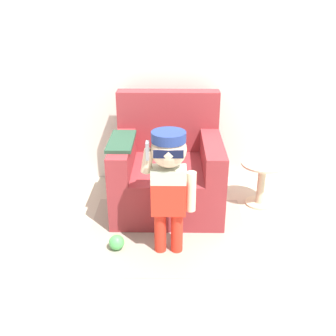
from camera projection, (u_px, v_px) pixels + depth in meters
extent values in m
plane|color=#BCB29E|center=(181.00, 212.00, 3.70)|extent=(10.00, 10.00, 0.00)
cube|color=silver|center=(182.00, 58.00, 3.88)|extent=(10.00, 0.05, 2.60)
cube|color=maroon|center=(168.00, 185.00, 3.73)|extent=(0.99, 0.97, 0.43)
cube|color=maroon|center=(168.00, 121.00, 3.88)|extent=(0.99, 0.18, 0.60)
cube|color=maroon|center=(122.00, 156.00, 3.52)|extent=(0.18, 0.79, 0.25)
cube|color=maroon|center=(213.00, 156.00, 3.51)|extent=(0.18, 0.79, 0.25)
cube|color=#284C38|center=(121.00, 141.00, 3.46)|extent=(0.22, 0.54, 0.03)
cylinder|color=red|center=(160.00, 231.00, 3.08)|extent=(0.09, 0.09, 0.35)
cylinder|color=red|center=(177.00, 232.00, 3.08)|extent=(0.09, 0.09, 0.35)
cube|color=red|center=(169.00, 197.00, 2.95)|extent=(0.26, 0.15, 0.26)
cube|color=#B7C6B2|center=(169.00, 175.00, 2.88)|extent=(0.26, 0.15, 0.11)
sphere|color=beige|center=(169.00, 150.00, 2.80)|extent=(0.26, 0.26, 0.26)
cylinder|color=navy|center=(169.00, 137.00, 2.76)|extent=(0.25, 0.25, 0.07)
cube|color=navy|center=(169.00, 135.00, 2.88)|extent=(0.15, 0.12, 0.01)
cube|color=#0F1433|center=(168.00, 154.00, 2.68)|extent=(0.21, 0.01, 0.06)
cylinder|color=beige|center=(191.00, 192.00, 2.93)|extent=(0.07, 0.07, 0.32)
cylinder|color=beige|center=(147.00, 161.00, 2.84)|extent=(0.10, 0.07, 0.19)
cube|color=gray|center=(148.00, 151.00, 2.78)|extent=(0.02, 0.07, 0.13)
cylinder|color=beige|center=(259.00, 203.00, 3.84)|extent=(0.27, 0.27, 0.02)
cylinder|color=beige|center=(261.00, 185.00, 3.76)|extent=(0.07, 0.07, 0.42)
cylinder|color=beige|center=(263.00, 164.00, 3.67)|extent=(0.41, 0.41, 0.02)
cube|color=#9E9384|center=(168.00, 233.00, 3.37)|extent=(1.36, 1.19, 0.01)
sphere|color=#4CB256|center=(117.00, 242.00, 3.14)|extent=(0.12, 0.12, 0.12)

